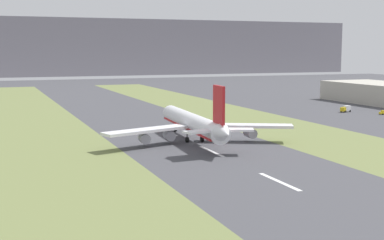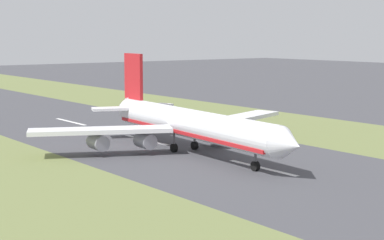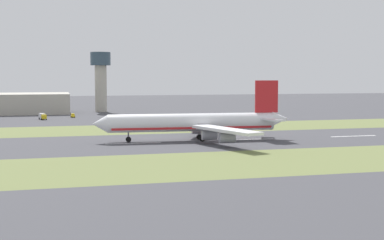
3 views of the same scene
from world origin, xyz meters
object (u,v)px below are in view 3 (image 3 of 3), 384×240
(service_truck, at_px, (43,116))
(airplane_main_jet, at_px, (198,123))
(apron_car, at_px, (73,115))
(control_tower, at_px, (101,75))

(service_truck, bearing_deg, airplane_main_jet, -152.57)
(service_truck, distance_m, apron_car, 18.19)
(control_tower, xyz_separation_m, apron_car, (-39.66, 17.97, -20.92))
(airplane_main_jet, xyz_separation_m, service_truck, (100.68, 52.26, -4.36))
(apron_car, bearing_deg, service_truck, 124.66)
(airplane_main_jet, bearing_deg, control_tower, 7.32)
(control_tower, xyz_separation_m, service_truck, (-50.00, 32.91, -20.26))
(control_tower, distance_m, apron_car, 48.31)
(airplane_main_jet, height_order, service_truck, airplane_main_jet)
(control_tower, height_order, apron_car, control_tower)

